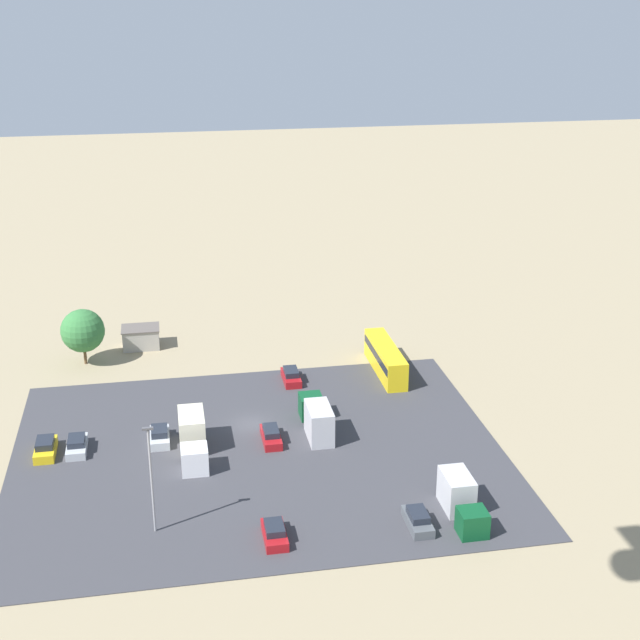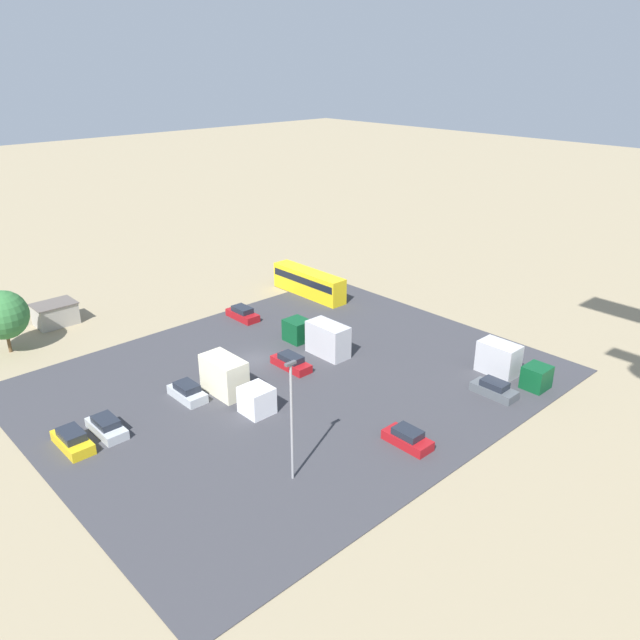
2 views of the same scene
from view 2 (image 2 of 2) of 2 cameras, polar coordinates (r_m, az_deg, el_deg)
name	(u,v)px [view 2 (image 2 of 2)]	position (r m, az deg, el deg)	size (l,w,h in m)	color
ground_plane	(255,360)	(66.37, -5.96, -3.67)	(400.00, 400.00, 0.00)	gray
parking_lot_surface	(294,381)	(61.99, -2.43, -5.55)	(48.13, 39.16, 0.08)	#38383D
shed_building	(55,314)	(80.67, -23.05, 0.53)	(4.77, 3.63, 2.68)	#9E998E
bus	(309,282)	(83.23, -1.02, 3.50)	(2.44, 11.81, 3.37)	gold
parked_car_0	(494,389)	(61.31, 15.62, -6.11)	(1.81, 4.33, 1.47)	#4C5156
parked_car_1	(187,392)	(59.82, -12.04, -6.47)	(1.93, 4.16, 1.54)	#ADB2B7
parked_car_2	(72,440)	(55.56, -21.70, -10.19)	(1.95, 4.49, 1.57)	gold
parked_car_3	(407,438)	(52.59, 8.00, -10.66)	(1.87, 4.17, 1.45)	maroon
parked_car_4	(291,362)	(64.05, -2.67, -3.90)	(1.77, 4.65, 1.48)	maroon
parked_car_5	(107,427)	(56.54, -18.93, -9.21)	(1.91, 4.42, 1.43)	#ADB2B7
parked_car_6	(243,314)	(76.47, -7.09, 0.57)	(1.87, 4.58, 1.53)	maroon
parked_truck_0	(319,337)	(67.28, -0.10, -1.55)	(2.37, 8.65, 3.54)	#0C4723
parked_truck_1	(509,363)	(64.62, 16.89, -3.82)	(2.39, 7.32, 3.26)	#0C4723
parked_truck_2	(233,382)	(58.66, -7.95, -5.66)	(2.52, 8.63, 3.60)	silver
tree_near_shed	(3,315)	(74.15, -27.00, 0.41)	(5.28, 5.28, 6.97)	brown
light_pole_lot_centre	(292,417)	(45.83, -2.62, -8.88)	(0.90, 0.28, 9.84)	gray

